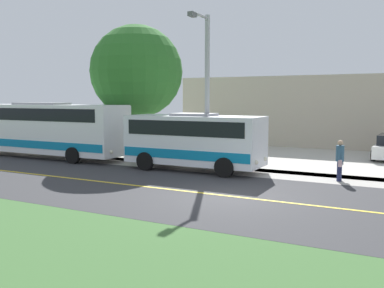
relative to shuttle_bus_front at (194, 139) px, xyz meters
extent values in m
plane|color=#3D6633|center=(4.46, 3.69, -1.54)|extent=(120.00, 120.00, 0.00)
cube|color=#333335|center=(4.46, 3.69, -1.54)|extent=(8.00, 100.00, 0.01)
cube|color=#9E9991|center=(-0.74, 3.69, -1.54)|extent=(2.40, 100.00, 0.01)
cube|color=#B2ADA3|center=(-7.94, 6.69, -1.54)|extent=(14.00, 36.00, 0.01)
cube|color=gold|center=(4.46, 3.69, -1.53)|extent=(0.16, 100.00, 0.00)
cube|color=white|center=(0.00, 0.00, -0.03)|extent=(2.32, 6.76, 2.32)
cube|color=#0C72A5|center=(0.00, 0.00, -0.64)|extent=(2.36, 6.63, 0.44)
cube|color=black|center=(0.00, 0.00, 0.58)|extent=(2.36, 6.09, 0.70)
cube|color=gray|center=(0.00, 0.00, 1.19)|extent=(1.39, 2.03, 0.12)
cylinder|color=black|center=(-1.16, 2.10, -1.09)|extent=(0.25, 0.90, 0.90)
cylinder|color=black|center=(1.16, 2.10, -1.09)|extent=(0.25, 0.90, 0.90)
cylinder|color=black|center=(-1.16, -2.10, -1.09)|extent=(0.25, 0.90, 0.90)
cylinder|color=black|center=(1.16, -2.10, -1.09)|extent=(0.25, 0.90, 0.90)
sphere|color=#F2EACC|center=(-0.64, 3.40, -0.84)|extent=(0.20, 0.20, 0.20)
sphere|color=#F2EACC|center=(0.64, 3.40, -0.84)|extent=(0.20, 0.20, 0.20)
cube|color=white|center=(-0.06, -10.26, 0.21)|extent=(2.43, 11.29, 2.80)
cube|color=#0C72A5|center=(-0.06, -10.26, -0.64)|extent=(2.47, 11.06, 0.44)
cube|color=black|center=(-0.06, -10.26, 1.06)|extent=(2.47, 10.16, 0.70)
cube|color=gray|center=(-0.06, -10.26, 1.67)|extent=(1.46, 3.39, 0.12)
cylinder|color=black|center=(-1.27, -6.76, -1.09)|extent=(0.25, 0.90, 0.90)
cylinder|color=black|center=(1.16, -6.76, -1.09)|extent=(0.25, 0.90, 0.90)
cylinder|color=black|center=(-1.27, -13.76, -1.09)|extent=(0.25, 0.90, 0.90)
sphere|color=#F2EACC|center=(-0.73, -4.59, -0.84)|extent=(0.20, 0.20, 0.20)
sphere|color=#F2EACC|center=(0.61, -4.59, -0.84)|extent=(0.20, 0.20, 0.20)
cylinder|color=#1E2347|center=(-0.45, 6.78, -1.11)|extent=(0.18, 0.18, 0.85)
cylinder|color=#1E2347|center=(-0.25, 6.78, -1.11)|extent=(0.18, 0.18, 0.85)
cylinder|color=#335972|center=(-0.35, 6.78, -0.35)|extent=(0.34, 0.34, 0.67)
sphere|color=tan|center=(-0.35, 6.78, 0.10)|extent=(0.23, 0.23, 0.23)
cylinder|color=#335972|center=(-0.54, 6.78, -0.32)|extent=(0.28, 0.10, 0.61)
cube|color=white|center=(-0.61, 6.83, -0.74)|extent=(0.20, 0.12, 0.28)
cylinder|color=#335972|center=(-0.17, 6.78, -0.32)|extent=(0.28, 0.10, 0.61)
cube|color=beige|center=(-0.09, 6.83, -0.74)|extent=(0.20, 0.12, 0.28)
cylinder|color=#9E9EA3|center=(-0.54, 0.45, 2.21)|extent=(0.24, 0.24, 7.50)
cylinder|color=#9E9EA3|center=(0.26, 0.45, 5.81)|extent=(1.60, 0.14, 0.14)
cube|color=#59595B|center=(1.06, 0.45, 5.71)|extent=(0.50, 0.24, 0.20)
cylinder|color=black|center=(-10.08, 7.76, -1.22)|extent=(0.65, 0.26, 0.64)
cylinder|color=black|center=(-7.36, 7.60, -1.22)|extent=(0.65, 0.26, 0.64)
cylinder|color=#4C3826|center=(-2.94, -5.37, -0.02)|extent=(0.36, 0.36, 3.04)
sphere|color=#2D6B28|center=(-2.94, -5.37, 3.57)|extent=(5.52, 5.52, 5.52)
cube|color=#B7A893|center=(-16.94, 3.24, 1.03)|extent=(10.00, 20.71, 5.14)
camera|label=1|loc=(18.40, 9.37, 1.96)|focal=39.74mm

